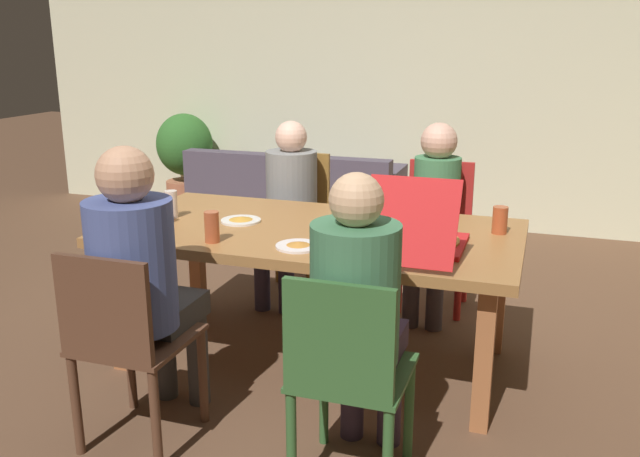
{
  "coord_description": "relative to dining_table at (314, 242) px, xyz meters",
  "views": [
    {
      "loc": [
        1.08,
        -3.12,
        1.66
      ],
      "look_at": [
        0.0,
        0.1,
        0.7
      ],
      "focal_mm": 37.85,
      "sensor_mm": 36.0,
      "label": 1
    }
  ],
  "objects": [
    {
      "name": "ground_plane",
      "position": [
        0.0,
        0.0,
        -0.66
      ],
      "size": [
        20.0,
        20.0,
        0.0
      ],
      "primitive_type": "plane",
      "color": "brown"
    },
    {
      "name": "back_wall",
      "position": [
        0.0,
        2.97,
        0.78
      ],
      "size": [
        7.78,
        0.12,
        2.88
      ],
      "primitive_type": "cube",
      "color": "beige",
      "rests_on": "ground"
    },
    {
      "name": "dining_table",
      "position": [
        0.0,
        0.0,
        0.0
      ],
      "size": [
        2.07,
        1.06,
        0.73
      ],
      "color": "#A36E3B",
      "rests_on": "ground"
    },
    {
      "name": "chair_0",
      "position": [
        0.48,
        1.01,
        -0.16
      ],
      "size": [
        0.43,
        0.38,
        0.92
      ],
      "color": "red",
      "rests_on": "ground"
    },
    {
      "name": "person_0",
      "position": [
        0.48,
        0.85,
        0.03
      ],
      "size": [
        0.28,
        0.53,
        1.18
      ],
      "color": "#433B44",
      "rests_on": "ground"
    },
    {
      "name": "chair_1",
      "position": [
        -0.45,
        0.96,
        -0.15
      ],
      "size": [
        0.41,
        0.41,
        0.93
      ],
      "color": "olive",
      "rests_on": "ground"
    },
    {
      "name": "person_1",
      "position": [
        -0.45,
        0.81,
        0.03
      ],
      "size": [
        0.33,
        0.54,
        1.16
      ],
      "color": "#3A344E",
      "rests_on": "ground"
    },
    {
      "name": "chair_2",
      "position": [
        -0.45,
        -1.02,
        -0.16
      ],
      "size": [
        0.43,
        0.44,
        0.88
      ],
      "color": "brown",
      "rests_on": "ground"
    },
    {
      "name": "person_2",
      "position": [
        -0.45,
        -0.88,
        0.08
      ],
      "size": [
        0.35,
        0.56,
        1.27
      ],
      "color": "#3F3D3D",
      "rests_on": "ground"
    },
    {
      "name": "chair_3",
      "position": [
        0.48,
        -1.0,
        -0.16
      ],
      "size": [
        0.42,
        0.44,
        0.88
      ],
      "color": "#346230",
      "rests_on": "ground"
    },
    {
      "name": "person_3",
      "position": [
        0.48,
        -0.87,
        0.06
      ],
      "size": [
        0.33,
        0.49,
        1.22
      ],
      "color": "#3C2D40",
      "rests_on": "ground"
    },
    {
      "name": "pizza_box_0",
      "position": [
        0.57,
        -0.17,
        0.12
      ],
      "size": [
        0.4,
        0.6,
        0.37
      ],
      "color": "red",
      "rests_on": "dining_table"
    },
    {
      "name": "plate_0",
      "position": [
        -0.41,
        -0.0,
        0.08
      ],
      "size": [
        0.21,
        0.21,
        0.03
      ],
      "color": "white",
      "rests_on": "dining_table"
    },
    {
      "name": "plate_1",
      "position": [
        0.15,
        0.06,
        0.08
      ],
      "size": [
        0.23,
        0.23,
        0.03
      ],
      "color": "white",
      "rests_on": "dining_table"
    },
    {
      "name": "plate_2",
      "position": [
        0.04,
        -0.33,
        0.08
      ],
      "size": [
        0.21,
        0.21,
        0.03
      ],
      "color": "white",
      "rests_on": "dining_table"
    },
    {
      "name": "drinking_glass_0",
      "position": [
        -0.78,
        -0.17,
        0.13
      ],
      "size": [
        0.07,
        0.07,
        0.11
      ],
      "primitive_type": "cylinder",
      "color": "#B44E2F",
      "rests_on": "dining_table"
    },
    {
      "name": "drinking_glass_1",
      "position": [
        0.9,
        0.21,
        0.14
      ],
      "size": [
        0.07,
        0.07,
        0.14
      ],
      "primitive_type": "cylinder",
      "color": "#B44E28",
      "rests_on": "dining_table"
    },
    {
      "name": "drinking_glass_2",
      "position": [
        -0.8,
        -0.04,
        0.15
      ],
      "size": [
        0.07,
        0.07,
        0.15
      ],
      "primitive_type": "cylinder",
      "color": "silver",
      "rests_on": "dining_table"
    },
    {
      "name": "drinking_glass_3",
      "position": [
        -0.38,
        -0.38,
        0.15
      ],
      "size": [
        0.07,
        0.07,
        0.15
      ],
      "primitive_type": "cylinder",
      "color": "#B4512D",
      "rests_on": "dining_table"
    },
    {
      "name": "couch",
      "position": [
        -0.97,
        2.32,
        -0.39
      ],
      "size": [
        1.82,
        0.79,
        0.73
      ],
      "color": "#4E4656",
      "rests_on": "ground"
    },
    {
      "name": "potted_plant",
      "position": [
        -2.23,
        2.62,
        -0.1
      ],
      "size": [
        0.54,
        0.54,
        0.97
      ],
      "color": "#B86A49",
      "rests_on": "ground"
    }
  ]
}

